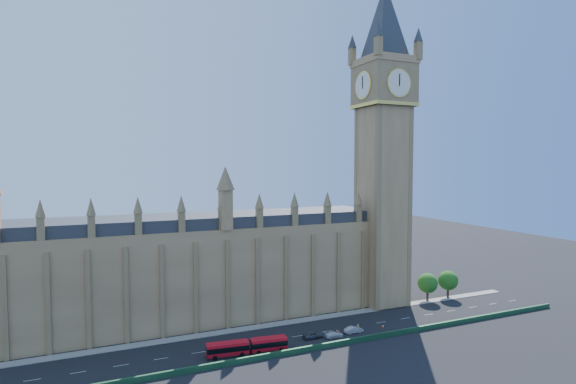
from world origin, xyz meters
name	(u,v)px	position (x,y,z in m)	size (l,w,h in m)	color
ground	(282,339)	(0.00, 0.00, 0.00)	(400.00, 400.00, 0.00)	black
palace_westminster	(160,271)	(-25.00, 22.00, 13.86)	(120.00, 20.00, 28.00)	olive
elizabeth_tower	(383,120)	(38.00, 13.99, 54.56)	(20.59, 20.59, 105.00)	olive
bridge_parapet	(298,351)	(0.00, -9.00, 0.60)	(160.00, 0.60, 1.20)	#1E4C2D
kerb_north	(268,325)	(0.00, 9.50, 0.08)	(160.00, 3.00, 0.16)	gray
tree_east_near	(428,282)	(52.22, 10.08, 5.64)	(6.00, 6.00, 8.50)	#382619
tree_east_far	(449,280)	(60.22, 10.08, 5.64)	(6.00, 6.00, 8.50)	#382619
red_bus	(247,347)	(-10.31, -4.90, 1.59)	(17.92, 4.56, 3.02)	red
car_grey	(313,335)	(6.75, -2.70, 0.82)	(1.93, 4.81, 1.64)	#404348
car_silver	(354,330)	(17.59, -3.54, 0.78)	(1.65, 4.73, 1.56)	#A0A3A8
car_white	(334,335)	(11.76, -4.16, 0.66)	(1.85, 4.55, 1.32)	silver
cone_a	(339,332)	(14.08, -2.22, 0.34)	(0.45, 0.45, 0.68)	black
cone_b	(337,331)	(14.00, -1.50, 0.31)	(0.48, 0.48, 0.64)	black
cone_c	(358,325)	(20.82, -0.43, 0.39)	(0.65, 0.65, 0.79)	black
cone_d	(383,326)	(26.12, -3.63, 0.40)	(0.58, 0.58, 0.80)	black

